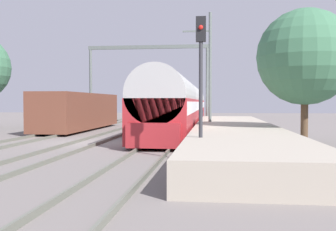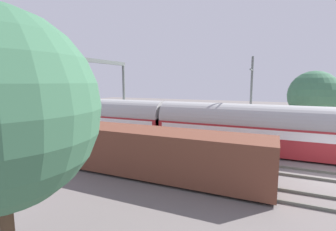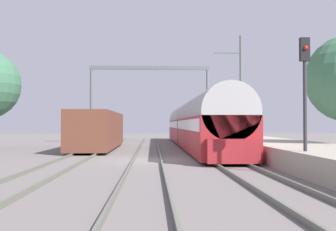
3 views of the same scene
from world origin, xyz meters
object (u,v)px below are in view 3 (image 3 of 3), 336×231
passenger_train (194,124)px  freight_car (99,130)px  railway_signal_near (305,87)px  person_crossing (209,134)px  catenary_gantry (150,88)px  railway_signal_far (200,116)px

passenger_train → freight_car: (-7.82, -3.41, -0.50)m
freight_car → railway_signal_near: railway_signal_near is taller
passenger_train → freight_car: 8.55m
person_crossing → catenary_gantry: catenary_gantry is taller
passenger_train → railway_signal_far: 11.77m
freight_car → catenary_gantry: bearing=67.0°
passenger_train → railway_signal_near: railway_signal_near is taller
freight_car → railway_signal_far: 17.93m
passenger_train → railway_signal_far: (1.92, 11.58, 0.95)m
passenger_train → freight_car: size_ratio=2.53×
freight_car → person_crossing: 10.37m
person_crossing → catenary_gantry: size_ratio=0.14×
railway_signal_near → catenary_gantry: bearing=103.6°
freight_car → railway_signal_far: (9.74, 14.98, 1.45)m
person_crossing → railway_signal_far: 10.63m
railway_signal_far → passenger_train: bearing=-99.4°
person_crossing → railway_signal_near: (0.68, -20.38, 2.32)m
passenger_train → person_crossing: (1.49, 1.12, -0.94)m
passenger_train → person_crossing: size_ratio=18.99×
railway_signal_near → catenary_gantry: (-6.08, 25.07, 2.26)m
railway_signal_near → catenary_gantry: size_ratio=0.43×
passenger_train → railway_signal_near: bearing=-83.6°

